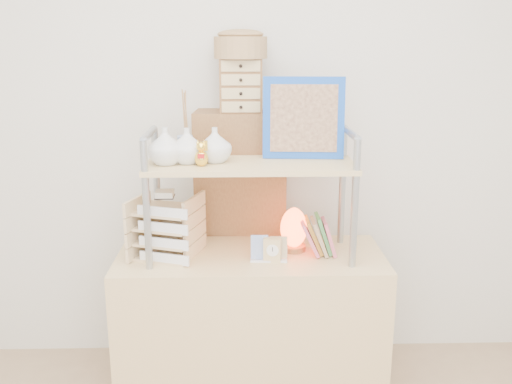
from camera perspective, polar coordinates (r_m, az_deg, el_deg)
room_shell at (r=1.60m, az=-0.09°, el=15.28°), size 3.42×3.41×2.61m
desk at (r=2.74m, az=-0.51°, el=-13.60°), size 1.20×0.50×0.75m
cabinet at (r=2.95m, az=-1.42°, el=-5.03°), size 0.47×0.27×1.35m
hutch at (r=2.47m, az=-2.19°, el=3.35°), size 0.90×0.34×0.78m
letter_tray at (r=2.55m, az=-8.96°, el=-3.82°), size 0.31×0.30×0.30m
salt_lamp at (r=2.60m, az=3.78°, el=-3.69°), size 0.13×0.12×0.20m
desk_clock at (r=2.48m, az=1.64°, el=-5.83°), size 0.08×0.05×0.11m
postcard_stand at (r=2.50m, az=1.28°, el=-6.15°), size 0.16×0.05×0.12m
drawer_chest at (r=2.76m, az=-1.53°, el=10.61°), size 0.20×0.16×0.25m
woven_basket at (r=2.75m, az=-1.56°, el=14.24°), size 0.25×0.25×0.10m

